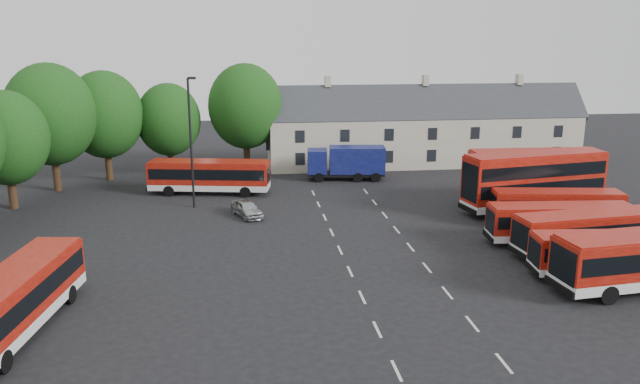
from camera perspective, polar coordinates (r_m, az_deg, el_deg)
The scene contains 15 objects.
ground at distance 41.41m, azimuth 2.28°, elevation -6.26°, with size 140.00×140.00×0.00m, color black.
lane_markings at distance 43.70m, azimuth 5.09°, elevation -5.17°, with size 5.15×33.80×0.01m.
treeline at distance 59.83m, azimuth -21.05°, elevation 5.82°, with size 29.92×32.59×12.01m.
terrace_houses at distance 72.03m, azimuth 9.42°, elevation 5.60°, with size 35.70×7.13×10.06m.
bus_row_b at distance 42.11m, azimuth 25.19°, elevation -4.92°, with size 9.88×3.09×2.75m.
bus_row_c at distance 45.50m, azimuth 23.47°, elevation -3.20°, with size 10.66×3.48×2.96m.
bus_row_d at distance 47.18m, azimuth 21.16°, elevation -2.45°, with size 10.29×3.21×2.86m.
bus_row_e at distance 51.57m, azimuth 20.84°, elevation -1.10°, with size 10.05×3.69×2.78m.
bus_dd_south at distance 54.76m, azimuth 19.01°, elevation 1.19°, with size 12.48×4.83×5.00m.
bus_dd_north at distance 57.72m, azimuth 19.06°, elevation 1.66°, with size 11.56×3.14×4.70m.
bus_west at distance 34.49m, azimuth -26.18°, elevation -8.68°, with size 4.13×11.62×3.22m.
bus_north at distance 58.66m, azimuth -10.10°, elevation 1.62°, with size 11.32×4.46×3.12m.
box_truck at distance 63.42m, azimuth 2.50°, elevation 2.82°, with size 8.03×3.34×3.41m.
silver_car at distance 51.17m, azimuth -6.70°, elevation -1.51°, with size 1.58×3.93×1.34m, color #B4B8BD.
lamppost at distance 53.51m, azimuth -11.71°, elevation 4.74°, with size 0.76×0.28×11.08m.
Camera 1 is at (-6.51, -38.22, 14.54)m, focal length 35.00 mm.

